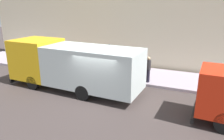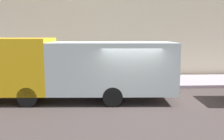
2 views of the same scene
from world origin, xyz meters
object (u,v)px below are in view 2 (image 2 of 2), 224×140
(pedestrian_third, at_px, (155,69))
(street_sign_post, at_px, (108,61))
(pedestrian_walking, at_px, (79,69))
(pedestrian_standing, at_px, (107,68))
(traffic_cone_orange, at_px, (12,79))
(large_utility_truck, at_px, (82,67))

(pedestrian_third, height_order, street_sign_post, street_sign_post)
(pedestrian_walking, distance_m, pedestrian_standing, 1.82)
(pedestrian_third, bearing_deg, street_sign_post, 134.35)
(traffic_cone_orange, bearing_deg, street_sign_post, -94.63)
(traffic_cone_orange, bearing_deg, large_utility_truck, -124.72)
(large_utility_truck, xyz_separation_m, pedestrian_third, (2.57, -4.02, -0.50))
(pedestrian_standing, distance_m, street_sign_post, 1.08)
(large_utility_truck, relative_size, pedestrian_third, 5.02)
(large_utility_truck, distance_m, pedestrian_third, 4.80)
(large_utility_truck, relative_size, street_sign_post, 3.70)
(pedestrian_walking, distance_m, traffic_cone_orange, 3.94)
(pedestrian_third, relative_size, street_sign_post, 0.74)
(pedestrian_third, height_order, traffic_cone_orange, pedestrian_third)
(pedestrian_third, relative_size, traffic_cone_orange, 2.54)
(traffic_cone_orange, bearing_deg, pedestrian_walking, -94.74)
(pedestrian_standing, bearing_deg, large_utility_truck, -46.93)
(pedestrian_third, xyz_separation_m, street_sign_post, (-0.09, 2.69, 0.47))
(pedestrian_walking, height_order, pedestrian_standing, pedestrian_walking)
(pedestrian_walking, bearing_deg, pedestrian_standing, -92.16)
(large_utility_truck, xyz_separation_m, traffic_cone_orange, (2.93, 4.23, -1.07))
(pedestrian_walking, bearing_deg, large_utility_truck, 159.02)
(large_utility_truck, bearing_deg, traffic_cone_orange, 57.53)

